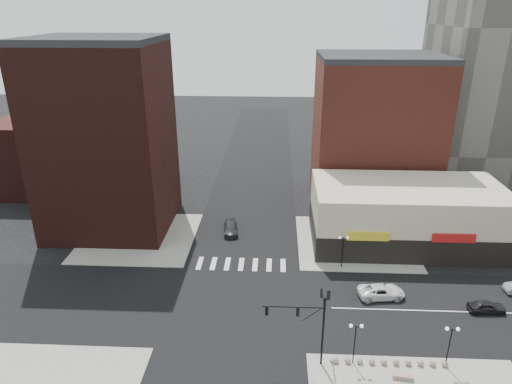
{
  "coord_description": "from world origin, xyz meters",
  "views": [
    {
      "loc": [
        4.03,
        -39.77,
        29.19
      ],
      "look_at": [
        1.87,
        4.73,
        11.0
      ],
      "focal_mm": 32.0,
      "sensor_mm": 36.0,
      "label": 1
    }
  ],
  "objects_px": {
    "street_lamp_se_b": "(451,337)",
    "dark_sedan_north": "(231,228)",
    "traffic_signal": "(312,315)",
    "dark_sedan_east": "(487,307)",
    "stone_bench": "(402,376)",
    "street_lamp_ne": "(343,244)",
    "white_suv": "(381,291)",
    "street_lamp_se_a": "(356,334)"
  },
  "relations": [
    {
      "from": "traffic_signal",
      "to": "dark_sedan_north",
      "type": "bearing_deg",
      "value": 111.19
    },
    {
      "from": "traffic_signal",
      "to": "street_lamp_se_b",
      "type": "bearing_deg",
      "value": -0.82
    },
    {
      "from": "dark_sedan_east",
      "to": "white_suv",
      "type": "bearing_deg",
      "value": 76.55
    },
    {
      "from": "street_lamp_se_a",
      "to": "street_lamp_se_b",
      "type": "height_order",
      "value": "same"
    },
    {
      "from": "dark_sedan_north",
      "to": "traffic_signal",
      "type": "bearing_deg",
      "value": -75.72
    },
    {
      "from": "street_lamp_ne",
      "to": "white_suv",
      "type": "distance_m",
      "value": 7.24
    },
    {
      "from": "stone_bench",
      "to": "street_lamp_ne",
      "type": "bearing_deg",
      "value": 108.07
    },
    {
      "from": "street_lamp_se_a",
      "to": "dark_sedan_east",
      "type": "height_order",
      "value": "street_lamp_se_a"
    },
    {
      "from": "traffic_signal",
      "to": "street_lamp_se_a",
      "type": "distance_m",
      "value": 4.12
    },
    {
      "from": "dark_sedan_north",
      "to": "street_lamp_ne",
      "type": "bearing_deg",
      "value": -37.9
    },
    {
      "from": "street_lamp_ne",
      "to": "white_suv",
      "type": "height_order",
      "value": "street_lamp_ne"
    },
    {
      "from": "street_lamp_ne",
      "to": "white_suv",
      "type": "bearing_deg",
      "value": -58.57
    },
    {
      "from": "dark_sedan_east",
      "to": "stone_bench",
      "type": "bearing_deg",
      "value": 129.87
    },
    {
      "from": "street_lamp_ne",
      "to": "stone_bench",
      "type": "height_order",
      "value": "street_lamp_ne"
    },
    {
      "from": "dark_sedan_east",
      "to": "traffic_signal",
      "type": "bearing_deg",
      "value": 111.3
    },
    {
      "from": "traffic_signal",
      "to": "dark_sedan_north",
      "type": "relative_size",
      "value": 1.65
    },
    {
      "from": "traffic_signal",
      "to": "dark_sedan_north",
      "type": "height_order",
      "value": "traffic_signal"
    },
    {
      "from": "street_lamp_se_b",
      "to": "traffic_signal",
      "type": "bearing_deg",
      "value": 179.18
    },
    {
      "from": "street_lamp_se_b",
      "to": "street_lamp_ne",
      "type": "xyz_separation_m",
      "value": [
        -7.0,
        16.0,
        0.0
      ]
    },
    {
      "from": "street_lamp_se_b",
      "to": "stone_bench",
      "type": "height_order",
      "value": "street_lamp_se_b"
    },
    {
      "from": "street_lamp_se_b",
      "to": "street_lamp_ne",
      "type": "height_order",
      "value": "same"
    },
    {
      "from": "street_lamp_se_b",
      "to": "dark_sedan_east",
      "type": "xyz_separation_m",
      "value": [
        6.81,
        8.14,
        -2.66
      ]
    },
    {
      "from": "street_lamp_se_b",
      "to": "dark_sedan_east",
      "type": "bearing_deg",
      "value": 50.06
    },
    {
      "from": "street_lamp_ne",
      "to": "dark_sedan_north",
      "type": "relative_size",
      "value": 0.89
    },
    {
      "from": "street_lamp_se_a",
      "to": "street_lamp_ne",
      "type": "relative_size",
      "value": 1.0
    },
    {
      "from": "street_lamp_ne",
      "to": "dark_sedan_north",
      "type": "xyz_separation_m",
      "value": [
        -14.21,
        8.54,
        -2.61
      ]
    },
    {
      "from": "street_lamp_se_b",
      "to": "dark_sedan_east",
      "type": "relative_size",
      "value": 1.12
    },
    {
      "from": "street_lamp_se_a",
      "to": "street_lamp_ne",
      "type": "distance_m",
      "value": 16.03
    },
    {
      "from": "street_lamp_se_a",
      "to": "white_suv",
      "type": "bearing_deg",
      "value": 66.17
    },
    {
      "from": "street_lamp_se_b",
      "to": "dark_sedan_north",
      "type": "height_order",
      "value": "street_lamp_se_b"
    },
    {
      "from": "street_lamp_ne",
      "to": "dark_sedan_east",
      "type": "height_order",
      "value": "street_lamp_ne"
    },
    {
      "from": "street_lamp_ne",
      "to": "street_lamp_se_a",
      "type": "bearing_deg",
      "value": -93.58
    },
    {
      "from": "street_lamp_se_a",
      "to": "dark_sedan_east",
      "type": "bearing_deg",
      "value": 28.78
    },
    {
      "from": "white_suv",
      "to": "dark_sedan_east",
      "type": "relative_size",
      "value": 1.34
    },
    {
      "from": "stone_bench",
      "to": "dark_sedan_east",
      "type": "bearing_deg",
      "value": 50.5
    },
    {
      "from": "traffic_signal",
      "to": "stone_bench",
      "type": "relative_size",
      "value": 4.38
    },
    {
      "from": "street_lamp_se_a",
      "to": "traffic_signal",
      "type": "bearing_deg",
      "value": 177.43
    },
    {
      "from": "dark_sedan_east",
      "to": "stone_bench",
      "type": "relative_size",
      "value": 2.1
    },
    {
      "from": "street_lamp_se_a",
      "to": "dark_sedan_north",
      "type": "xyz_separation_m",
      "value": [
        -13.21,
        24.54,
        -2.61
      ]
    },
    {
      "from": "traffic_signal",
      "to": "street_lamp_ne",
      "type": "relative_size",
      "value": 1.87
    },
    {
      "from": "dark_sedan_north",
      "to": "dark_sedan_east",
      "type": "bearing_deg",
      "value": -37.24
    },
    {
      "from": "street_lamp_se_b",
      "to": "dark_sedan_north",
      "type": "relative_size",
      "value": 0.89
    }
  ]
}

